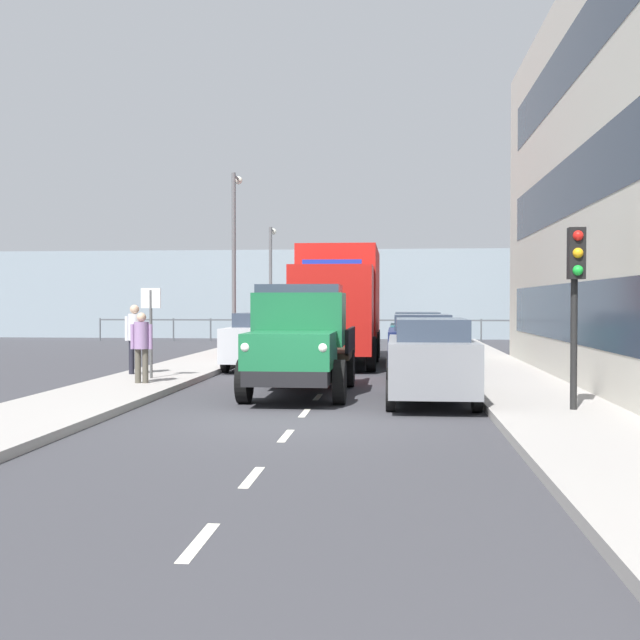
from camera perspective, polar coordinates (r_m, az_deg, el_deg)
ground_plane at (r=21.33m, az=1.06°, el=-4.19°), size 80.00×80.00×0.00m
sidewalk_left at (r=21.45m, az=13.24°, el=-4.00°), size 2.41×38.80×0.15m
sidewalk_right at (r=22.14m, az=-10.73°, el=-3.82°), size 2.41×38.80×0.15m
road_centreline_markings at (r=20.74m, az=0.93°, el=-4.34°), size 0.12×34.40×0.01m
sea_horizon at (r=43.60m, az=3.37°, el=1.91°), size 80.00×0.80×5.00m
seawall_railing at (r=40.01m, az=3.17°, el=-0.31°), size 28.08×0.08×1.20m
truck_vintage_green at (r=16.90m, az=-1.51°, el=-1.63°), size 2.17×5.64×2.43m
lorry_cargo_red at (r=25.71m, az=1.41°, el=1.38°), size 2.58×8.20×3.87m
car_grey_kerbside_near at (r=15.91m, az=8.11°, el=-2.85°), size 1.77×4.27×1.72m
car_navy_kerbside_1 at (r=21.24m, az=7.47°, el=-1.81°), size 1.88×3.83×1.72m
car_teal_kerbside_2 at (r=26.09m, az=7.12°, el=-1.23°), size 1.84×4.02×1.72m
car_silver_oppositeside_0 at (r=23.87m, az=-4.19°, el=-1.45°), size 1.95×4.32×1.72m
car_maroon_oppositeside_1 at (r=30.54m, az=-2.05°, el=-0.85°), size 1.82×4.25×1.72m
pedestrian_near_railing at (r=18.68m, az=-12.97°, el=-1.56°), size 0.53×0.34×1.65m
pedestrian_in_dark_coat at (r=21.03m, az=-13.45°, el=-0.93°), size 0.53×0.34×1.83m
traffic_light_near at (r=14.31m, az=18.26°, el=2.95°), size 0.28×0.41×3.20m
lamp_post_promenade at (r=29.94m, az=-6.29°, el=5.40°), size 0.32×1.14×6.82m
lamp_post_far at (r=39.35m, az=-3.61°, el=3.56°), size 0.32×1.14×5.69m
street_sign at (r=19.81m, az=-12.31°, el=0.23°), size 0.50×0.07×2.25m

